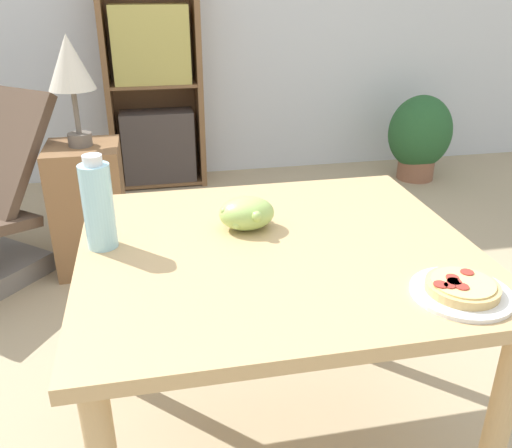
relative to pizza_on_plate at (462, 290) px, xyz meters
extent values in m
plane|color=tan|center=(-0.46, 0.40, -0.74)|extent=(14.00, 14.00, 0.00)
cube|color=tan|center=(-0.34, 0.31, -0.03)|extent=(1.01, 0.90, 0.03)
cylinder|color=tan|center=(0.11, -0.08, -0.40)|extent=(0.06, 0.06, 0.69)
cylinder|color=tan|center=(-0.79, 0.70, -0.40)|extent=(0.06, 0.06, 0.69)
cylinder|color=tan|center=(0.11, 0.70, -0.40)|extent=(0.06, 0.06, 0.69)
cylinder|color=white|center=(0.00, 0.00, -0.01)|extent=(0.22, 0.22, 0.01)
cylinder|color=#DBB26B|center=(0.00, 0.00, 0.01)|extent=(0.16, 0.16, 0.02)
cylinder|color=#EACC7A|center=(0.00, 0.00, 0.02)|extent=(0.14, 0.14, 0.00)
cylinder|color=#A83328|center=(-0.05, 0.00, 0.02)|extent=(0.03, 0.03, 0.00)
cylinder|color=#A83328|center=(-0.04, -0.01, 0.02)|extent=(0.02, 0.02, 0.00)
cylinder|color=#A83328|center=(-0.02, 0.00, 0.02)|extent=(0.03, 0.03, 0.00)
cylinder|color=#A83328|center=(-0.01, 0.02, 0.02)|extent=(0.03, 0.03, 0.00)
cylinder|color=#A83328|center=(-0.02, 0.00, 0.02)|extent=(0.03, 0.03, 0.00)
cylinder|color=#A83328|center=(-0.01, -0.02, 0.02)|extent=(0.03, 0.03, 0.00)
cylinder|color=#A83328|center=(0.03, 0.03, 0.02)|extent=(0.03, 0.03, 0.00)
ellipsoid|color=#A8CC66|center=(-0.40, 0.43, 0.03)|extent=(0.15, 0.12, 0.09)
sphere|color=#A8CC66|center=(-0.46, 0.42, 0.05)|extent=(0.02, 0.02, 0.02)
sphere|color=#A8CC66|center=(-0.41, 0.41, 0.04)|extent=(0.03, 0.03, 0.03)
sphere|color=#A8CC66|center=(-0.43, 0.39, 0.02)|extent=(0.03, 0.03, 0.03)
sphere|color=#A8CC66|center=(-0.38, 0.42, 0.02)|extent=(0.03, 0.03, 0.03)
sphere|color=#A8CC66|center=(-0.38, 0.38, 0.04)|extent=(0.03, 0.03, 0.03)
sphere|color=#A8CC66|center=(-0.42, 0.44, 0.04)|extent=(0.03, 0.03, 0.03)
sphere|color=#A8CC66|center=(-0.37, 0.45, 0.05)|extent=(0.03, 0.03, 0.03)
sphere|color=#A8CC66|center=(-0.34, 0.46, 0.00)|extent=(0.03, 0.03, 0.03)
sphere|color=#A8CC66|center=(-0.42, 0.42, 0.02)|extent=(0.02, 0.02, 0.02)
sphere|color=#A8CC66|center=(-0.45, 0.44, 0.03)|extent=(0.02, 0.02, 0.02)
sphere|color=#A8CC66|center=(-0.40, 0.47, 0.03)|extent=(0.03, 0.03, 0.03)
cylinder|color=#A3DBEA|center=(-0.78, 0.40, 0.10)|extent=(0.08, 0.08, 0.22)
cylinder|color=white|center=(-0.78, 0.40, 0.22)|extent=(0.05, 0.05, 0.02)
cube|color=brown|center=(-0.89, 2.85, -0.04)|extent=(0.04, 0.31, 1.40)
cube|color=brown|center=(-0.29, 2.85, -0.04)|extent=(0.04, 0.31, 1.40)
cube|color=brown|center=(-0.59, 2.99, -0.04)|extent=(0.63, 0.01, 1.40)
cube|color=brown|center=(-0.59, 2.85, -0.72)|extent=(0.56, 0.29, 0.02)
cube|color=#4C423D|center=(-0.59, 2.82, -0.47)|extent=(0.49, 0.21, 0.49)
cube|color=brown|center=(-0.59, 2.85, -0.04)|extent=(0.56, 0.29, 0.02)
cube|color=#CCBC5B|center=(-0.59, 2.82, 0.21)|extent=(0.49, 0.21, 0.49)
cube|color=brown|center=(-0.96, 1.66, -0.42)|extent=(0.34, 0.34, 0.64)
cylinder|color=#665B51|center=(-0.96, 1.66, -0.07)|extent=(0.11, 0.11, 0.06)
cylinder|color=#665B51|center=(-0.96, 1.66, 0.06)|extent=(0.02, 0.02, 0.20)
cone|color=beige|center=(-0.96, 1.66, 0.28)|extent=(0.21, 0.21, 0.24)
cylinder|color=#8E5B42|center=(1.25, 2.56, -0.66)|extent=(0.26, 0.26, 0.16)
ellipsoid|color=#285B2D|center=(1.25, 2.56, -0.40)|extent=(0.46, 0.39, 0.53)
camera|label=1|loc=(-0.64, -0.90, 0.63)|focal=38.00mm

